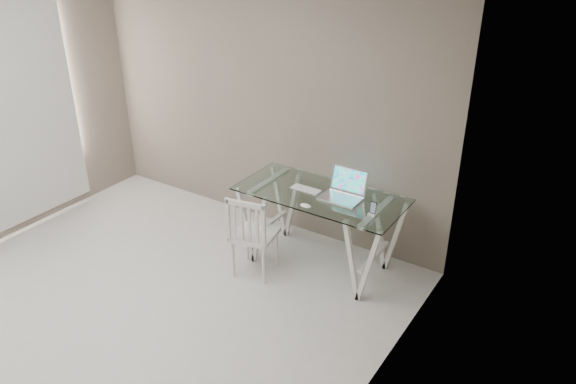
% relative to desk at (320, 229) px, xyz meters
% --- Properties ---
extents(room, '(4.50, 4.52, 2.71)m').
position_rel_desk_xyz_m(room, '(-1.02, -1.75, 1.33)').
color(room, beige).
rests_on(room, ground).
extents(desk, '(1.50, 0.70, 0.75)m').
position_rel_desk_xyz_m(desk, '(0.00, 0.00, 0.00)').
color(desk, silver).
rests_on(desk, ground).
extents(chair, '(0.44, 0.44, 0.81)m').
position_rel_desk_xyz_m(chair, '(-0.42, -0.48, 0.06)').
color(chair, silver).
rests_on(chair, ground).
extents(laptop, '(0.34, 0.31, 0.24)m').
position_rel_desk_xyz_m(laptop, '(0.20, 0.07, 0.42)').
color(laptop, silver).
rests_on(laptop, desk).
extents(keyboard, '(0.29, 0.12, 0.01)m').
position_rel_desk_xyz_m(keyboard, '(-0.15, -0.00, 0.37)').
color(keyboard, silver).
rests_on(keyboard, desk).
extents(mouse, '(0.10, 0.06, 0.03)m').
position_rel_desk_xyz_m(mouse, '(0.02, -0.29, 0.38)').
color(mouse, white).
rests_on(mouse, desk).
extents(phone_dock, '(0.06, 0.06, 0.12)m').
position_rel_desk_xyz_m(phone_dock, '(0.55, -0.10, 0.39)').
color(phone_dock, white).
rests_on(phone_dock, desk).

